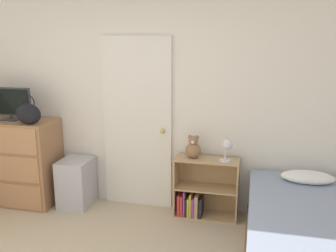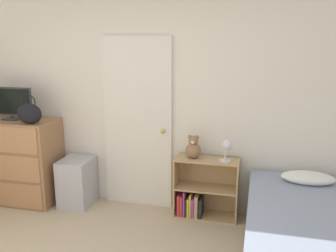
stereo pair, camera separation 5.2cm
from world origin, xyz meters
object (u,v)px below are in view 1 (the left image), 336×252
(handbag, at_px, (28,114))
(teddy_bear, at_px, (193,148))
(desk_lamp, at_px, (227,147))
(bookshelf, at_px, (201,193))
(dresser, at_px, (17,161))
(bed, at_px, (314,241))
(tv, at_px, (9,103))
(storage_bin, at_px, (76,182))

(handbag, relative_size, teddy_bear, 1.31)
(handbag, relative_size, desk_lamp, 1.39)
(bookshelf, bearing_deg, handbag, -171.91)
(dresser, xyz_separation_m, bed, (3.37, -0.68, -0.23))
(desk_lamp, distance_m, bed, 1.26)
(tv, relative_size, teddy_bear, 2.14)
(bookshelf, bearing_deg, desk_lamp, -10.02)
(tv, bearing_deg, dresser, 8.95)
(dresser, relative_size, handbag, 3.01)
(tv, bearing_deg, bookshelf, 3.11)
(bookshelf, height_order, desk_lamp, desk_lamp)
(dresser, distance_m, tv, 0.72)
(desk_lamp, bearing_deg, bookshelf, 169.98)
(storage_bin, relative_size, teddy_bear, 2.19)
(handbag, bearing_deg, tv, 156.32)
(desk_lamp, relative_size, bed, 0.13)
(handbag, bearing_deg, teddy_bear, 8.33)
(handbag, xyz_separation_m, bookshelf, (1.94, 0.28, -0.89))
(dresser, height_order, bed, dresser)
(handbag, height_order, teddy_bear, handbag)
(bookshelf, height_order, teddy_bear, teddy_bear)
(tv, height_order, teddy_bear, tv)
(teddy_bear, distance_m, desk_lamp, 0.38)
(desk_lamp, bearing_deg, teddy_bear, 173.40)
(tv, bearing_deg, handbag, -23.68)
(dresser, xyz_separation_m, desk_lamp, (2.54, 0.07, 0.34))
(bed, bearing_deg, bookshelf, 144.17)
(storage_bin, height_order, bed, bed)
(storage_bin, height_order, teddy_bear, teddy_bear)
(teddy_bear, bearing_deg, tv, -176.90)
(dresser, distance_m, teddy_bear, 2.19)
(desk_lamp, bearing_deg, bed, -42.17)
(tv, xyz_separation_m, handbag, (0.35, -0.15, -0.08))
(handbag, xyz_separation_m, bed, (3.05, -0.52, -0.88))
(storage_bin, bearing_deg, bed, -15.59)
(desk_lamp, bearing_deg, storage_bin, -179.33)
(tv, bearing_deg, teddy_bear, 3.10)
(bed, bearing_deg, teddy_bear, 146.61)
(handbag, xyz_separation_m, storage_bin, (0.43, 0.21, -0.87))
(tv, distance_m, bed, 3.59)
(handbag, bearing_deg, desk_lamp, 5.83)
(tv, distance_m, teddy_bear, 2.24)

